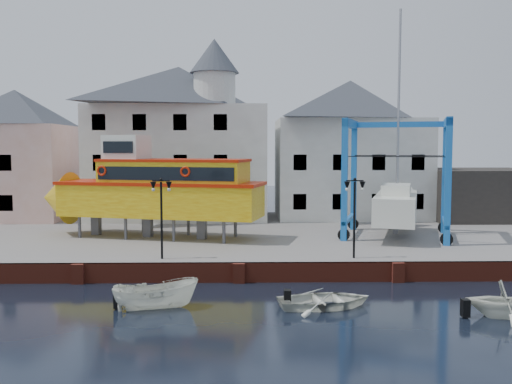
{
  "coord_description": "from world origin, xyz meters",
  "views": [
    {
      "loc": [
        0.3,
        -28.09,
        6.83
      ],
      "look_at": [
        1.0,
        7.0,
        4.0
      ],
      "focal_mm": 40.0,
      "sensor_mm": 36.0,
      "label": 1
    }
  ],
  "objects": [
    {
      "name": "hardstanding",
      "position": [
        0.0,
        11.0,
        0.5
      ],
      "size": [
        44.0,
        22.0,
        1.0
      ],
      "primitive_type": "cube",
      "color": "slate",
      "rests_on": "ground"
    },
    {
      "name": "travel_lift",
      "position": [
        10.3,
        8.94,
        3.42
      ],
      "size": [
        8.03,
        9.9,
        14.51
      ],
      "rotation": [
        0.0,
        0.0,
        -0.3
      ],
      "color": "blue",
      "rests_on": "hardstanding"
    },
    {
      "name": "building_pink",
      "position": [
        -18.0,
        18.0,
        6.15
      ],
      "size": [
        8.0,
        7.0,
        10.3
      ],
      "color": "#D9A38F",
      "rests_on": "hardstanding"
    },
    {
      "name": "lamp_post_left",
      "position": [
        -4.0,
        1.2,
        4.17
      ],
      "size": [
        1.12,
        0.32,
        4.2
      ],
      "color": "black",
      "rests_on": "hardstanding"
    },
    {
      "name": "lamp_post_right",
      "position": [
        6.0,
        1.2,
        4.17
      ],
      "size": [
        1.12,
        0.32,
        4.2
      ],
      "color": "black",
      "rests_on": "hardstanding"
    },
    {
      "name": "tour_boat",
      "position": [
        -5.91,
        8.4,
        4.08
      ],
      "size": [
        15.4,
        7.25,
        6.53
      ],
      "rotation": [
        0.0,
        0.0,
        -0.26
      ],
      "color": "#59595E",
      "rests_on": "hardstanding"
    },
    {
      "name": "shed_dark",
      "position": [
        19.0,
        17.0,
        3.0
      ],
      "size": [
        8.0,
        7.0,
        4.0
      ],
      "primitive_type": "cube",
      "color": "#262421",
      "rests_on": "hardstanding"
    },
    {
      "name": "ground",
      "position": [
        0.0,
        0.0,
        0.0
      ],
      "size": [
        140.0,
        140.0,
        0.0
      ],
      "primitive_type": "plane",
      "color": "black",
      "rests_on": "ground"
    },
    {
      "name": "motorboat_c",
      "position": [
        10.69,
        -6.02,
        0.0
      ],
      "size": [
        3.56,
        3.25,
        1.59
      ],
      "primitive_type": "imported",
      "rotation": [
        0.0,
        0.0,
        1.33
      ],
      "color": "white",
      "rests_on": "ground"
    },
    {
      "name": "motorboat_b",
      "position": [
        3.7,
        -4.39,
        0.0
      ],
      "size": [
        4.41,
        3.47,
        0.83
      ],
      "primitive_type": "imported",
      "rotation": [
        0.0,
        0.0,
        1.73
      ],
      "color": "white",
      "rests_on": "ground"
    },
    {
      "name": "building_white_right",
      "position": [
        9.0,
        19.0,
        6.6
      ],
      "size": [
        12.0,
        8.0,
        11.2
      ],
      "color": "silver",
      "rests_on": "hardstanding"
    },
    {
      "name": "motorboat_a",
      "position": [
        -3.44,
        -4.54,
        0.0
      ],
      "size": [
        3.81,
        2.13,
        1.39
      ],
      "primitive_type": "imported",
      "rotation": [
        0.0,
        0.0,
        1.8
      ],
      "color": "white",
      "rests_on": "ground"
    },
    {
      "name": "building_white_main",
      "position": [
        -4.87,
        18.39,
        7.34
      ],
      "size": [
        14.0,
        8.3,
        14.0
      ],
      "color": "silver",
      "rests_on": "hardstanding"
    },
    {
      "name": "quay_wall",
      "position": [
        -0.0,
        0.1,
        0.5
      ],
      "size": [
        44.0,
        0.47,
        1.0
      ],
      "color": "maroon",
      "rests_on": "ground"
    }
  ]
}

